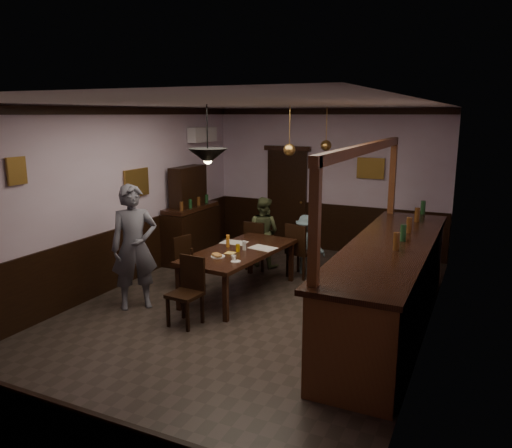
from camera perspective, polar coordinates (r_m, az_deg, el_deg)
The scene contains 31 objects.
room at distance 6.98m, azimuth -1.59°, elevation 1.13°, with size 5.01×8.01×3.01m.
dining_table at distance 7.99m, azimuth -1.91°, elevation -3.40°, with size 1.20×2.28×0.75m.
chair_far_left at distance 9.31m, azimuth 0.03°, elevation -2.23°, with size 0.41×0.41×0.93m.
chair_far_right at distance 8.90m, azimuth 4.90°, elevation -2.77°, with size 0.51×0.51×0.98m.
chair_near at distance 7.02m, azimuth -7.77°, elevation -7.20°, with size 0.44×0.44×0.95m.
chair_side at distance 8.42m, azimuth -7.91°, elevation -4.11°, with size 0.46×0.46×0.89m.
person_standing at distance 7.62m, azimuth -13.73°, elevation -2.59°, with size 0.68×0.45×1.88m, color #545460.
person_seated_left at distance 9.51m, azimuth 0.83°, elevation -0.90°, with size 0.65×0.51×1.34m, color #4A5432.
person_seated_right at distance 9.14m, azimuth 5.73°, elevation -2.34°, with size 0.70×0.41×1.09m, color slate.
newspaper_left at distance 8.41m, azimuth -2.51°, elevation -2.12°, with size 0.42×0.30×0.01m, color silver.
newspaper_right at distance 8.06m, azimuth 0.80°, elevation -2.76°, with size 0.42×0.30×0.01m, color silver.
napkin at distance 7.80m, azimuth -2.96°, elevation -3.31°, with size 0.15×0.15×0.00m, color #DCB351.
saucer at distance 7.34m, azimuth -2.33°, elevation -4.29°, with size 0.15×0.15×0.01m, color white.
coffee_cup at distance 7.37m, azimuth -2.57°, elevation -3.88°, with size 0.08×0.08×0.07m, color white.
pastry_plate at distance 7.60m, azimuth -4.38°, elevation -3.71°, with size 0.22×0.22×0.01m, color white.
pastry_ring_a at distance 7.61m, azimuth -4.61°, elevation -3.48°, with size 0.13×0.13×0.04m, color #C68C47.
pastry_ring_b at distance 7.55m, azimuth -4.36°, elevation -3.61°, with size 0.13×0.13×0.04m, color #C68C47.
soda_can at distance 7.86m, azimuth -2.09°, elevation -2.74°, with size 0.07×0.07×0.12m, color yellow.
beer_glass at distance 8.13m, azimuth -3.23°, elevation -1.95°, with size 0.06×0.06×0.20m, color #BF721E.
water_glass at distance 7.93m, azimuth -1.35°, elevation -2.47°, with size 0.06×0.06×0.15m, color silver.
pepper_mill at distance 7.60m, azimuth -7.34°, elevation -3.28°, with size 0.04×0.04×0.14m, color black.
sideboard at distance 10.00m, azimuth -7.46°, elevation 0.12°, with size 0.51×1.42×1.87m.
bar_counter at distance 7.02m, azimuth 14.99°, elevation -6.60°, with size 1.03×4.45×2.49m.
door_back at distance 10.97m, azimuth 3.54°, elevation 2.90°, with size 0.90×0.06×2.10m, color black.
ac_unit at distance 10.54m, azimuth -6.13°, elevation 10.12°, with size 0.20×0.85×0.30m.
picture_left_small at distance 7.19m, azimuth -25.69°, elevation 5.49°, with size 0.04×0.28×0.36m.
picture_left_large at distance 8.94m, azimuth -13.48°, elevation 4.60°, with size 0.04×0.62×0.48m.
picture_back at distance 10.36m, azimuth 12.96°, elevation 6.22°, with size 0.55×0.04×0.42m.
pendant_iron at distance 7.05m, azimuth -5.54°, elevation 7.71°, with size 0.56×0.56×0.82m.
pendant_brass_mid at distance 8.21m, azimuth 3.84°, elevation 8.44°, with size 0.20×0.20×0.81m.
pendant_brass_far at distance 9.39m, azimuth 8.00°, elevation 8.86°, with size 0.20×0.20×0.81m.
Camera 1 is at (3.09, -6.10, 2.87)m, focal length 35.00 mm.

